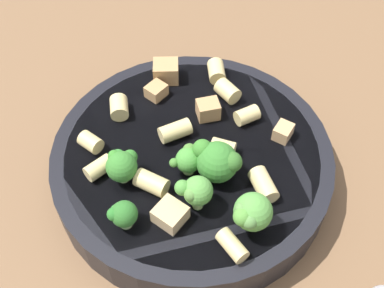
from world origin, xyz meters
The scene contains 24 objects.
ground_plane centered at (0.00, 0.00, 0.00)m, with size 2.00×2.00×0.00m, color brown.
pasta_bowl centered at (0.00, 0.00, 0.02)m, with size 0.26×0.26×0.04m.
broccoli_floret_0 centered at (-0.02, 0.00, 0.06)m, with size 0.03×0.02×0.03m.
broccoli_floret_1 centered at (-0.02, -0.03, 0.06)m, with size 0.04×0.04×0.04m.
broccoli_floret_2 centered at (-0.06, -0.01, 0.06)m, with size 0.03×0.03×0.04m.
broccoli_floret_3 centered at (-0.04, 0.06, 0.06)m, with size 0.03×0.03×0.03m.
broccoli_floret_4 centered at (-0.07, -0.06, 0.06)m, with size 0.03×0.03×0.04m.
broccoli_floret_5 centered at (-0.08, 0.05, 0.05)m, with size 0.02×0.02×0.03m.
rigatoni_0 centered at (0.04, 0.08, 0.05)m, with size 0.02×0.02×0.02m, color #E0C67F.
rigatoni_1 centered at (0.00, -0.03, 0.05)m, with size 0.02×0.02×0.02m, color #E0C67F.
rigatoni_2 centered at (-0.01, 0.09, 0.05)m, with size 0.02×0.02×0.02m, color #E0C67F.
rigatoni_3 centered at (0.07, -0.03, 0.05)m, with size 0.02×0.02×0.02m, color #E0C67F.
rigatoni_4 centered at (-0.09, -0.04, 0.05)m, with size 0.01×0.01×0.03m, color #E0C67F.
rigatoni_5 centered at (-0.05, 0.03, 0.05)m, with size 0.02×0.02×0.03m, color #E0C67F.
rigatoni_6 centered at (0.02, 0.02, 0.05)m, with size 0.02×0.02×0.03m, color #E0C67F.
rigatoni_7 centered at (0.10, -0.01, 0.05)m, with size 0.02×0.02×0.02m, color #E0C67F.
rigatoni_8 centered at (0.04, -0.05, 0.05)m, with size 0.02×0.02×0.02m, color #E0C67F.
rigatoni_9 centered at (-0.04, -0.07, 0.05)m, with size 0.02×0.02×0.03m, color #E0C67F.
rigatoni_10 centered at (-0.04, 0.08, 0.05)m, with size 0.01×0.01×0.02m, color #E0C67F.
chicken_chunk_0 centered at (-0.07, 0.01, 0.05)m, with size 0.02×0.02×0.01m, color tan.
chicken_chunk_1 centered at (0.05, -0.01, 0.05)m, with size 0.02×0.02×0.02m, color tan.
chicken_chunk_2 centered at (0.03, -0.08, 0.05)m, with size 0.02×0.01×0.01m, color tan.
chicken_chunk_3 centered at (0.09, 0.04, 0.05)m, with size 0.03×0.02×0.02m, color tan.
chicken_chunk_4 centered at (0.07, 0.05, 0.05)m, with size 0.02×0.02×0.01m, color tan.
Camera 1 is at (-0.27, -0.04, 0.39)m, focal length 45.00 mm.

